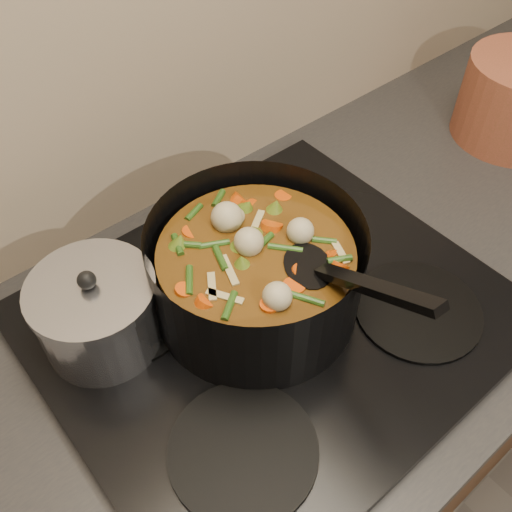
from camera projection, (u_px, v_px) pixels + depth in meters
counter at (268, 451)px, 1.16m from camera, size 2.64×0.64×0.91m
stovetop at (273, 316)px, 0.81m from camera, size 0.62×0.54×0.03m
stockpot at (256, 273)px, 0.77m from camera, size 0.35×0.42×0.21m
saucepan at (98, 313)px, 0.74m from camera, size 0.16×0.16×0.13m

